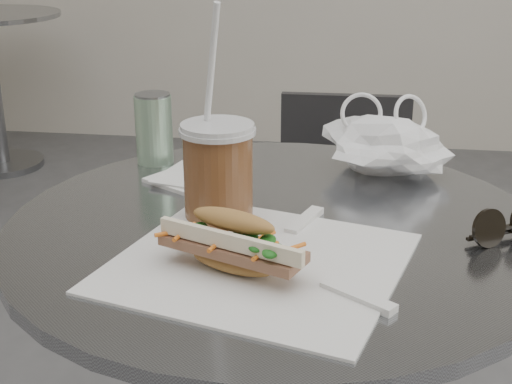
# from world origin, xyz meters

# --- Properties ---
(cafe_table) EXTENTS (0.76, 0.76, 0.74)m
(cafe_table) POSITION_xyz_m (0.00, 0.20, 0.47)
(cafe_table) COLOR slate
(cafe_table) RESTS_ON ground
(chair_far) EXTENTS (0.39, 0.40, 0.75)m
(chair_far) POSITION_xyz_m (0.08, 0.82, 0.34)
(chair_far) COLOR #313134
(chair_far) RESTS_ON ground
(sandwich_paper) EXTENTS (0.41, 0.40, 0.00)m
(sandwich_paper) POSITION_xyz_m (-0.01, 0.07, 0.74)
(sandwich_paper) COLOR white
(sandwich_paper) RESTS_ON cafe_table
(banh_mi) EXTENTS (0.24, 0.17, 0.08)m
(banh_mi) POSITION_xyz_m (-0.03, 0.04, 0.78)
(banh_mi) COLOR #A6773E
(banh_mi) RESTS_ON sandwich_paper
(iced_coffee) EXTENTS (0.10, 0.10, 0.30)m
(iced_coffee) POSITION_xyz_m (-0.08, 0.19, 0.81)
(iced_coffee) COLOR brown
(iced_coffee) RESTS_ON cafe_table
(sunglasses) EXTENTS (0.11, 0.08, 0.05)m
(sunglasses) POSITION_xyz_m (0.31, 0.18, 0.76)
(sunglasses) COLOR black
(sunglasses) RESTS_ON cafe_table
(plastic_bag) EXTENTS (0.23, 0.21, 0.10)m
(plastic_bag) POSITION_xyz_m (0.15, 0.42, 0.79)
(plastic_bag) COLOR white
(plastic_bag) RESTS_ON cafe_table
(napkin_stack) EXTENTS (0.17, 0.17, 0.01)m
(napkin_stack) POSITION_xyz_m (-0.15, 0.35, 0.74)
(napkin_stack) COLOR white
(napkin_stack) RESTS_ON cafe_table
(drink_can) EXTENTS (0.06, 0.06, 0.12)m
(drink_can) POSITION_xyz_m (-0.24, 0.43, 0.80)
(drink_can) COLOR #5A9A65
(drink_can) RESTS_ON cafe_table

